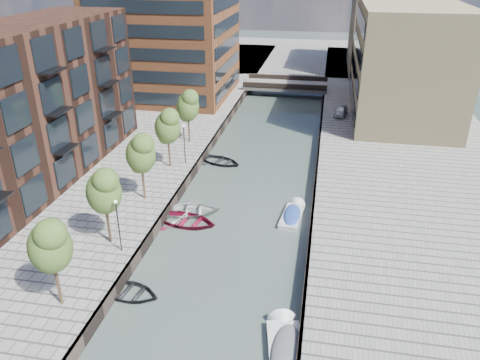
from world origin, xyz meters
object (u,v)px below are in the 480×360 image
(tree_5, at_px, (167,125))
(sloop_2, at_px, (187,224))
(car, at_px, (341,111))
(sloop_1, at_px, (129,295))
(tree_2, at_px, (50,244))
(tree_6, at_px, (188,105))
(motorboat_4, at_px, (285,349))
(tree_4, at_px, (141,152))
(tree_3, at_px, (104,190))
(sloop_4, at_px, (221,163))
(motorboat_3, at_px, (293,214))
(sloop_3, at_px, (190,214))
(bridge, at_px, (286,85))

(tree_5, bearing_deg, sloop_2, -63.99)
(car, bearing_deg, tree_5, -120.26)
(sloop_1, xyz_separation_m, sloop_2, (1.23, 9.41, 0.00))
(tree_2, bearing_deg, car, 67.40)
(tree_6, height_order, motorboat_4, tree_6)
(tree_2, height_order, tree_4, same)
(tree_3, bearing_deg, motorboat_4, -28.30)
(car, bearing_deg, motorboat_4, -84.14)
(tree_3, relative_size, sloop_4, 1.30)
(sloop_4, relative_size, motorboat_3, 0.98)
(sloop_1, height_order, sloop_3, sloop_3)
(tree_4, distance_m, sloop_4, 12.80)
(tree_6, relative_size, motorboat_4, 1.03)
(tree_2, distance_m, tree_5, 21.00)
(sloop_2, height_order, sloop_3, sloop_3)
(motorboat_3, bearing_deg, tree_6, 134.67)
(tree_6, height_order, sloop_2, tree_6)
(sloop_4, relative_size, car, 1.23)
(tree_6, distance_m, car, 21.65)
(tree_5, relative_size, motorboat_3, 1.28)
(sloop_4, relative_size, motorboat_4, 0.79)
(sloop_1, xyz_separation_m, sloop_4, (1.23, 22.19, 0.00))
(tree_4, xyz_separation_m, tree_5, (0.00, 7.00, 0.00))
(sloop_1, relative_size, car, 1.17)
(tree_5, xyz_separation_m, motorboat_3, (12.95, -6.10, -5.12))
(tree_2, distance_m, sloop_1, 6.70)
(tree_6, xyz_separation_m, sloop_2, (4.38, -15.98, -5.31))
(tree_2, xyz_separation_m, sloop_1, (3.15, 2.61, -5.31))
(bridge, xyz_separation_m, tree_3, (-8.50, -47.00, 3.92))
(sloop_2, xyz_separation_m, car, (12.64, 28.85, 1.63))
(sloop_1, bearing_deg, bridge, 2.72)
(motorboat_3, height_order, motorboat_4, motorboat_4)
(tree_4, height_order, tree_5, same)
(tree_5, distance_m, sloop_2, 11.31)
(sloop_2, bearing_deg, car, -14.46)
(tree_3, relative_size, tree_6, 1.00)
(sloop_1, relative_size, motorboat_3, 0.93)
(bridge, relative_size, tree_3, 2.18)
(tree_4, bearing_deg, tree_3, -90.00)
(bridge, height_order, tree_3, tree_3)
(tree_2, xyz_separation_m, tree_3, (0.00, 7.00, 0.00))
(tree_4, height_order, sloop_2, tree_4)
(tree_5, relative_size, sloop_3, 1.15)
(sloop_1, xyz_separation_m, sloop_3, (1.03, 11.01, 0.00))
(tree_3, height_order, sloop_1, tree_3)
(motorboat_3, bearing_deg, tree_2, -130.98)
(sloop_2, bearing_deg, tree_3, 148.11)
(tree_3, xyz_separation_m, tree_5, (0.00, 14.00, 0.00))
(tree_2, xyz_separation_m, tree_6, (0.00, 28.00, 0.00))
(sloop_1, bearing_deg, tree_5, 18.38)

